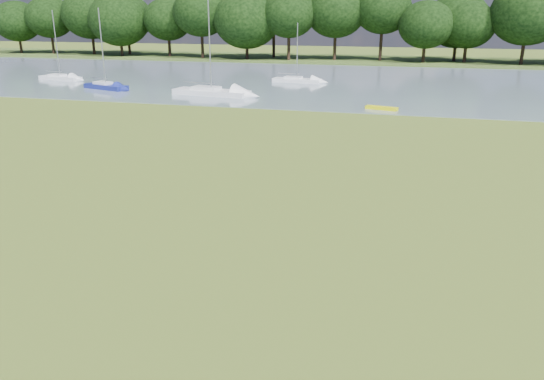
% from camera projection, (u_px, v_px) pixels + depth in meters
% --- Properties ---
extents(ground, '(220.00, 220.00, 0.00)m').
position_uv_depth(ground, '(292.00, 206.00, 21.82)').
color(ground, olive).
extents(river, '(220.00, 40.00, 0.10)m').
position_uv_depth(river, '(375.00, 83.00, 60.27)').
color(river, slate).
rests_on(river, ground).
extents(far_bank, '(220.00, 20.00, 0.40)m').
position_uv_depth(far_bank, '(390.00, 61.00, 87.73)').
color(far_bank, '#4C6626').
rests_on(far_bank, ground).
extents(kayak, '(2.70, 1.28, 0.26)m').
position_uv_depth(kayak, '(382.00, 108.00, 43.26)').
color(kayak, '#F1F008').
rests_on(kayak, river).
extents(tree_line, '(125.27, 9.92, 12.01)m').
position_uv_depth(tree_line, '(332.00, 16.00, 84.14)').
color(tree_line, black).
rests_on(tree_line, far_bank).
extents(sailboat_0, '(5.53, 3.16, 8.00)m').
position_uv_depth(sailboat_0, '(105.00, 85.00, 54.93)').
color(sailboat_0, navy).
rests_on(sailboat_0, river).
extents(sailboat_3, '(5.61, 2.06, 6.49)m').
position_uv_depth(sailboat_3, '(296.00, 79.00, 60.28)').
color(sailboat_3, white).
rests_on(sailboat_3, river).
extents(sailboat_4, '(7.84, 3.23, 9.71)m').
position_uv_depth(sailboat_4, '(210.00, 90.00, 50.94)').
color(sailboat_4, white).
rests_on(sailboat_4, river).
extents(sailboat_5, '(5.61, 2.41, 7.82)m').
position_uv_depth(sailboat_5, '(60.00, 76.00, 62.53)').
color(sailboat_5, white).
rests_on(sailboat_5, river).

